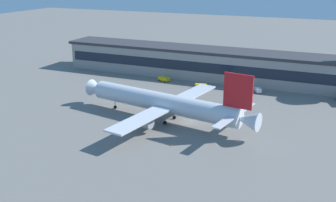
# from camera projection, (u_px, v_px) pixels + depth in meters

# --- Properties ---
(ground_plane) EXTENTS (600.00, 600.00, 0.00)m
(ground_plane) POSITION_uv_depth(u_px,v_px,m) (188.00, 122.00, 121.08)
(ground_plane) COLOR slate
(terminal_building) EXTENTS (154.29, 16.60, 12.64)m
(terminal_building) POSITION_uv_depth(u_px,v_px,m) (233.00, 66.00, 164.92)
(terminal_building) COLOR #9E9993
(terminal_building) RESTS_ON ground_plane
(airliner) EXTENTS (60.65, 51.93, 18.21)m
(airliner) POSITION_uv_depth(u_px,v_px,m) (165.00, 103.00, 120.22)
(airliner) COLOR silver
(airliner) RESTS_ON ground_plane
(baggage_tug) EXTENTS (3.45, 4.12, 1.85)m
(baggage_tug) POSITION_uv_depth(u_px,v_px,m) (258.00, 90.00, 149.38)
(baggage_tug) COLOR white
(baggage_tug) RESTS_ON ground_plane
(pushback_tractor) EXTENTS (5.41, 4.14, 1.75)m
(pushback_tractor) POSITION_uv_depth(u_px,v_px,m) (164.00, 79.00, 165.19)
(pushback_tractor) COLOR yellow
(pushback_tractor) RESTS_ON ground_plane
(follow_me_car) EXTENTS (4.72, 2.87, 1.85)m
(follow_me_car) POSITION_uv_depth(u_px,v_px,m) (201.00, 86.00, 154.86)
(follow_me_car) COLOR yellow
(follow_me_car) RESTS_ON ground_plane
(traffic_cone_0) EXTENTS (0.47, 0.47, 0.58)m
(traffic_cone_0) POSITION_uv_depth(u_px,v_px,m) (172.00, 145.00, 104.42)
(traffic_cone_0) COLOR #F2590C
(traffic_cone_0) RESTS_ON ground_plane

